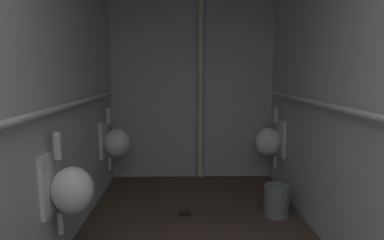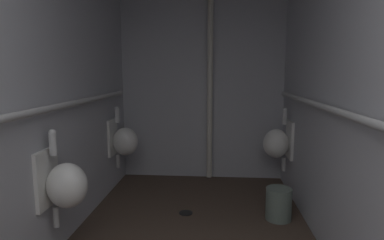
% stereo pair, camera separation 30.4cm
% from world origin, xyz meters
% --- Properties ---
extents(wall_left, '(0.06, 4.21, 2.53)m').
position_xyz_m(wall_left, '(-1.10, 2.04, 1.27)').
color(wall_left, '#B4B6BF').
rests_on(wall_left, ground).
extents(wall_right, '(0.06, 4.21, 2.53)m').
position_xyz_m(wall_right, '(1.10, 2.04, 1.27)').
color(wall_right, '#B4B6BF').
rests_on(wall_right, ground).
extents(wall_back, '(2.26, 0.06, 2.53)m').
position_xyz_m(wall_back, '(0.00, 4.12, 1.27)').
color(wall_back, '#B4B6BF').
rests_on(wall_back, ground).
extents(urinal_left_mid, '(0.32, 0.30, 0.76)m').
position_xyz_m(urinal_left_mid, '(-0.92, 2.01, 0.61)').
color(urinal_left_mid, white).
extents(urinal_left_far, '(0.32, 0.30, 0.76)m').
position_xyz_m(urinal_left_far, '(-0.92, 3.55, 0.61)').
color(urinal_left_far, white).
extents(urinal_right_mid, '(0.32, 0.30, 0.76)m').
position_xyz_m(urinal_right_mid, '(0.92, 3.58, 0.61)').
color(urinal_right_mid, white).
extents(supply_pipe_left, '(0.06, 3.46, 0.06)m').
position_xyz_m(supply_pipe_left, '(-1.01, 2.05, 1.17)').
color(supply_pipe_left, '#B2B2B2').
extents(supply_pipe_right, '(0.06, 3.52, 0.06)m').
position_xyz_m(supply_pipe_right, '(1.01, 2.05, 1.17)').
color(supply_pipe_right, '#B2B2B2').
extents(standpipe_back_wall, '(0.07, 0.07, 2.48)m').
position_xyz_m(standpipe_back_wall, '(0.11, 4.01, 1.27)').
color(standpipe_back_wall, beige).
rests_on(standpipe_back_wall, ground).
extents(floor_drain, '(0.14, 0.14, 0.01)m').
position_xyz_m(floor_drain, '(-0.10, 2.91, 0.00)').
color(floor_drain, black).
rests_on(floor_drain, ground).
extents(waste_bin, '(0.25, 0.25, 0.31)m').
position_xyz_m(waste_bin, '(0.81, 2.84, 0.16)').
color(waste_bin, slate).
rests_on(waste_bin, ground).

